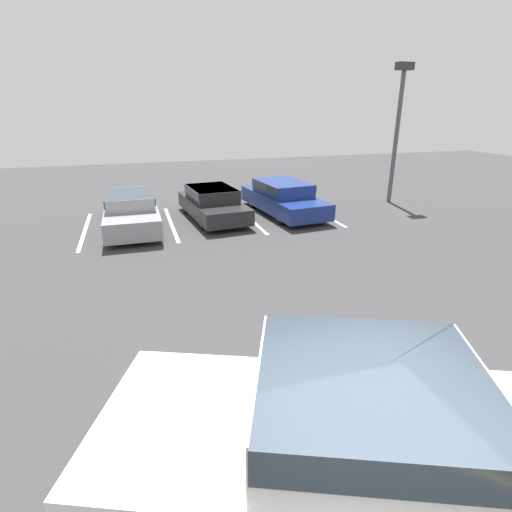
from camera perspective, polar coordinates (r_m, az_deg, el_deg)
stall_stripe_a at (r=15.24m, az=-23.25°, el=3.38°), size 0.12×4.72×0.01m
stall_stripe_b at (r=15.18m, az=-12.02°, el=4.57°), size 0.12×4.72×0.01m
stall_stripe_c at (r=15.70m, az=-1.09°, el=5.56°), size 0.12×4.72×0.01m
stall_stripe_d at (r=16.74m, az=8.83°, el=6.28°), size 0.12×4.72×0.01m
pickup_truck at (r=4.55m, az=19.32°, el=-25.02°), size 6.20×4.15×1.86m
parked_sedan_a at (r=14.78m, az=-17.38°, el=6.29°), size 1.77×4.56×1.25m
parked_sedan_b at (r=15.47m, az=-6.24°, el=7.66°), size 2.14×4.39×1.20m
parked_sedan_c at (r=16.21m, az=3.91°, el=8.46°), size 2.28×4.87×1.28m
light_post at (r=18.81m, az=19.67°, el=17.93°), size 0.70×0.36×5.75m
wheel_stop_curb at (r=18.46m, az=-4.91°, el=8.01°), size 1.81×0.20×0.14m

